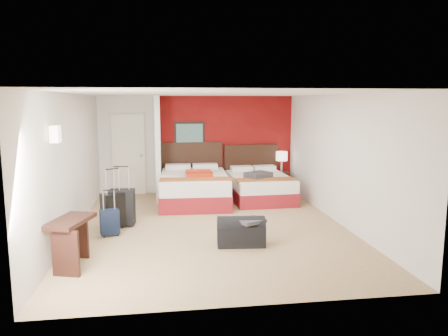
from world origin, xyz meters
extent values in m
plane|color=tan|center=(0.00, 0.00, 0.00)|extent=(6.50, 6.50, 0.00)
cube|color=silver|center=(0.00, 3.25, 1.25)|extent=(5.00, 0.04, 2.50)
cube|color=silver|center=(-2.50, 0.00, 1.25)|extent=(0.04, 6.50, 2.50)
cube|color=black|center=(-0.20, 3.19, 1.55)|extent=(0.78, 0.03, 0.58)
cube|color=white|center=(-2.38, -1.50, 1.90)|extent=(0.12, 0.20, 0.24)
cube|color=maroon|center=(0.75, 3.23, 1.25)|extent=(3.50, 0.04, 2.50)
cube|color=silver|center=(-1.00, 2.61, 1.25)|extent=(0.12, 1.20, 2.50)
cube|color=silver|center=(-1.75, 3.20, 1.02)|extent=(0.82, 0.06, 2.05)
cube|color=white|center=(-0.17, 2.02, 0.33)|extent=(1.65, 2.29, 0.67)
cube|color=white|center=(1.42, 2.13, 0.29)|extent=(1.43, 2.00, 0.59)
cube|color=#B32A0F|center=(-0.07, 1.92, 0.72)|extent=(0.65, 0.86, 0.10)
cube|color=#3F3E44|center=(1.32, 1.83, 0.65)|extent=(0.69, 0.65, 0.13)
cube|color=#321710|center=(2.17, 2.87, 0.27)|extent=(0.42, 0.42, 0.54)
cylinder|color=white|center=(2.17, 2.87, 0.81)|extent=(0.38, 0.38, 0.53)
cube|color=black|center=(-1.81, 0.16, 0.32)|extent=(0.50, 0.45, 0.64)
cube|color=black|center=(-1.67, 0.29, 0.34)|extent=(0.48, 0.33, 0.68)
cube|color=#101A31|center=(-1.84, -0.30, 0.22)|extent=(0.36, 0.28, 0.44)
cube|color=black|center=(0.38, -1.11, 0.20)|extent=(0.81, 0.48, 0.40)
cube|color=#3C3C41|center=(0.53, -1.16, 0.42)|extent=(0.53, 0.50, 0.06)
cube|color=black|center=(-2.21, -1.70, 0.35)|extent=(0.65, 0.94, 0.71)
camera|label=1|loc=(-0.85, -7.85, 2.36)|focal=34.39mm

